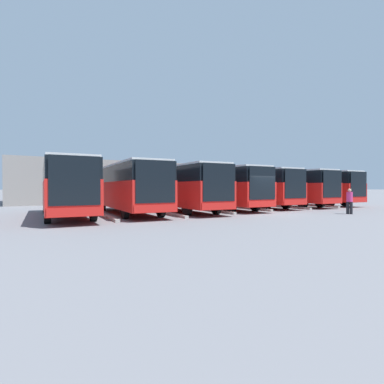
{
  "coord_description": "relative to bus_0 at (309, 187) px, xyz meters",
  "views": [
    {
      "loc": [
        14.6,
        14.28,
        1.73
      ],
      "look_at": [
        2.55,
        -5.36,
        1.4
      ],
      "focal_mm": 28.0,
      "sensor_mm": 36.0,
      "label": 1
    }
  ],
  "objects": [
    {
      "name": "ground_plane",
      "position": [
        11.7,
        5.58,
        -1.81
      ],
      "size": [
        600.0,
        600.0,
        0.0
      ],
      "primitive_type": "plane",
      "color": "slate"
    },
    {
      "name": "bus_0",
      "position": [
        0.0,
        0.0,
        0.0
      ],
      "size": [
        3.27,
        10.93,
        3.25
      ],
      "rotation": [
        0.0,
        0.0,
        -0.08
      ],
      "color": "red",
      "rests_on": "ground_plane"
    },
    {
      "name": "curb_divider_0",
      "position": [
        1.95,
        1.59,
        -1.74
      ],
      "size": [
        0.74,
        6.22,
        0.15
      ],
      "primitive_type": "cube",
      "rotation": [
        0.0,
        0.0,
        -0.08
      ],
      "color": "#9E9E99",
      "rests_on": "ground_plane"
    },
    {
      "name": "bus_1",
      "position": [
        3.9,
        0.1,
        0.0
      ],
      "size": [
        3.27,
        10.93,
        3.25
      ],
      "rotation": [
        0.0,
        0.0,
        -0.08
      ],
      "color": "red",
      "rests_on": "ground_plane"
    },
    {
      "name": "curb_divider_1",
      "position": [
        5.85,
        1.69,
        -1.74
      ],
      "size": [
        0.74,
        6.22,
        0.15
      ],
      "primitive_type": "cube",
      "rotation": [
        0.0,
        0.0,
        -0.08
      ],
      "color": "#9E9E99",
      "rests_on": "ground_plane"
    },
    {
      "name": "bus_2",
      "position": [
        7.8,
        -0.28,
        0.0
      ],
      "size": [
        3.27,
        10.93,
        3.25
      ],
      "rotation": [
        0.0,
        0.0,
        -0.08
      ],
      "color": "red",
      "rests_on": "ground_plane"
    },
    {
      "name": "curb_divider_2",
      "position": [
        9.75,
        1.32,
        -1.74
      ],
      "size": [
        0.74,
        6.22,
        0.15
      ],
      "primitive_type": "cube",
      "rotation": [
        0.0,
        0.0,
        -0.08
      ],
      "color": "#9E9E99",
      "rests_on": "ground_plane"
    },
    {
      "name": "bus_3",
      "position": [
        11.7,
        0.26,
        0.0
      ],
      "size": [
        3.27,
        10.93,
        3.25
      ],
      "rotation": [
        0.0,
        0.0,
        -0.08
      ],
      "color": "red",
      "rests_on": "ground_plane"
    },
    {
      "name": "curb_divider_3",
      "position": [
        13.65,
        1.86,
        -1.74
      ],
      "size": [
        0.74,
        6.22,
        0.15
      ],
      "primitive_type": "cube",
      "rotation": [
        0.0,
        0.0,
        -0.08
      ],
      "color": "#9E9E99",
      "rests_on": "ground_plane"
    },
    {
      "name": "bus_4",
      "position": [
        15.6,
        0.77,
        0.0
      ],
      "size": [
        3.27,
        10.93,
        3.25
      ],
      "rotation": [
        0.0,
        0.0,
        -0.08
      ],
      "color": "red",
      "rests_on": "ground_plane"
    },
    {
      "name": "curb_divider_4",
      "position": [
        17.55,
        2.36,
        -1.74
      ],
      "size": [
        0.74,
        6.22,
        0.15
      ],
      "primitive_type": "cube",
      "rotation": [
        0.0,
        0.0,
        -0.08
      ],
      "color": "#9E9E99",
      "rests_on": "ground_plane"
    },
    {
      "name": "bus_5",
      "position": [
        19.5,
        0.64,
        0.0
      ],
      "size": [
        3.27,
        10.93,
        3.25
      ],
      "rotation": [
        0.0,
        0.0,
        -0.08
      ],
      "color": "red",
      "rests_on": "ground_plane"
    },
    {
      "name": "curb_divider_5",
      "position": [
        21.44,
        2.23,
        -1.74
      ],
      "size": [
        0.74,
        6.22,
        0.15
      ],
      "primitive_type": "cube",
      "rotation": [
        0.0,
        0.0,
        -0.08
      ],
      "color": "#9E9E99",
      "rests_on": "ground_plane"
    },
    {
      "name": "bus_6",
      "position": [
        23.4,
        0.79,
        0.0
      ],
      "size": [
        3.27,
        10.93,
        3.25
      ],
      "rotation": [
        0.0,
        0.0,
        -0.08
      ],
      "color": "red",
      "rests_on": "ground_plane"
    },
    {
      "name": "pedestrian",
      "position": [
        7.27,
        8.59,
        -0.92
      ],
      "size": [
        0.47,
        0.47,
        1.67
      ],
      "rotation": [
        0.0,
        0.0,
        1.92
      ],
      "color": "black",
      "rests_on": "ground_plane"
    },
    {
      "name": "station_building",
      "position": [
        11.7,
        -17.09,
        0.59
      ],
      "size": [
        30.16,
        12.33,
        4.74
      ],
      "color": "gray",
      "rests_on": "ground_plane"
    }
  ]
}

